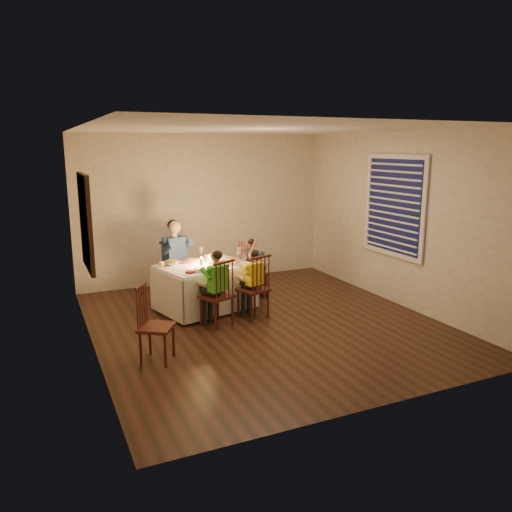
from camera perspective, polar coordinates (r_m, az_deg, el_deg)
name	(u,v)px	position (r m, az deg, el deg)	size (l,w,h in m)	color
ground	(264,323)	(6.95, 0.96, -7.63)	(5.00, 5.00, 0.00)	black
wall_left	(87,243)	(6.02, -18.75, 1.41)	(0.02, 5.00, 2.60)	silver
wall_right	(399,220)	(7.84, 16.07, 4.00)	(0.02, 5.00, 2.60)	silver
wall_back	(204,209)	(8.91, -5.94, 5.38)	(4.50, 0.02, 2.60)	silver
ceiling	(265,129)	(6.53, 1.04, 14.34)	(5.00, 5.00, 0.00)	white
dining_table	(205,278)	(7.41, -5.88, -2.49)	(1.51, 1.24, 0.65)	silver
chair_adult	(177,298)	(8.12, -8.97, -4.79)	(0.38, 0.36, 0.93)	#3C1410
chair_near_left	(217,325)	(6.87, -4.48, -7.89)	(0.38, 0.36, 0.93)	#3C1410
chair_near_right	(253,317)	(7.15, -0.32, -7.03)	(0.38, 0.36, 0.93)	#3C1410
chair_end	(253,298)	(8.03, -0.33, -4.84)	(0.38, 0.36, 0.93)	#3C1410
chair_extra	(158,360)	(5.90, -11.14, -11.64)	(0.37, 0.35, 0.90)	#3C1410
adult	(177,298)	(8.12, -8.97, -4.79)	(0.47, 0.43, 1.27)	navy
child_green	(217,325)	(6.87, -4.48, -7.89)	(0.34, 0.31, 1.04)	green
child_yellow	(253,317)	(7.15, -0.32, -7.03)	(0.30, 0.28, 0.98)	yellow
child_teal	(253,298)	(8.03, -0.33, -4.84)	(0.30, 0.27, 0.97)	#193240
setting_adult	(194,261)	(7.57, -7.13, -0.58)	(0.26, 0.26, 0.02)	silver
setting_green	(201,270)	(7.00, -6.25, -1.64)	(0.26, 0.26, 0.02)	silver
setting_yellow	(231,264)	(7.33, -2.86, -0.94)	(0.26, 0.26, 0.02)	silver
setting_teal	(232,260)	(7.59, -2.75, -0.46)	(0.26, 0.26, 0.02)	silver
candle_left	(202,262)	(7.32, -6.25, -0.69)	(0.06, 0.06, 0.10)	silver
candle_right	(209,261)	(7.39, -5.38, -0.54)	(0.06, 0.06, 0.10)	silver
squash	(161,264)	(7.30, -10.78, -0.91)	(0.09, 0.09, 0.09)	yellow
orange_fruit	(214,260)	(7.49, -4.83, -0.43)	(0.08, 0.08, 0.08)	orange
serving_bowl	(172,263)	(7.40, -9.55, -0.81)	(0.22, 0.22, 0.06)	silver
wall_mirror	(86,222)	(6.28, -18.87, 3.69)	(0.06, 0.95, 1.15)	black
window_blinds	(393,206)	(7.86, 15.44, 5.53)	(0.07, 1.34, 1.54)	black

